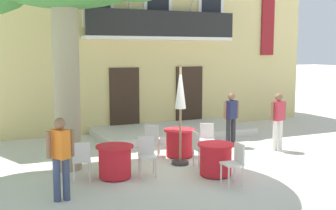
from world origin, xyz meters
The scene contains 16 objects.
ground_plane centered at (0.00, 0.00, 0.00)m, with size 120.00×120.00×0.00m, color beige.
building_facade centered at (0.85, 6.99, 3.75)m, with size 13.00×5.09×7.50m.
entrance_step_platform centered at (0.85, 3.67, 0.12)m, with size 5.25×2.67×0.25m, color silver.
cafe_table_near_tree centered at (-0.23, -1.12, 0.39)m, with size 0.86×0.86×0.76m.
cafe_chair_near_tree_0 centered at (-0.25, -0.36, 0.53)m, with size 0.43×0.43×0.91m.
cafe_chair_near_tree_1 centered at (-0.19, -1.87, 0.53)m, with size 0.42×0.42×0.91m.
cafe_table_middle centered at (-2.44, -0.35, 0.39)m, with size 0.86×0.86×0.76m.
cafe_chair_middle_0 centered at (-1.69, -0.45, 0.53)m, with size 0.48×0.48×0.91m.
cafe_chair_middle_1 centered at (-3.19, -0.30, 0.53)m, with size 0.46×0.46×0.91m.
cafe_table_front centered at (-0.23, 0.83, 0.39)m, with size 0.86×0.86×0.76m.
cafe_chair_front_0 centered at (0.47, 0.55, 0.53)m, with size 0.54×0.54×0.91m.
cafe_chair_front_1 centered at (-0.93, 1.12, 0.53)m, with size 0.54×0.54×0.91m.
cafe_umbrella centered at (-0.56, 0.10, 1.67)m, with size 0.44×0.44×2.55m.
pedestrian_near_entrance centered at (2.73, 0.37, 0.95)m, with size 0.53×0.30×1.68m.
pedestrian_mid_plaza centered at (-3.82, -1.35, 0.92)m, with size 0.53×0.40×1.64m.
pedestrian_by_tree centered at (1.78, 1.40, 0.92)m, with size 0.53×0.33×1.63m.
Camera 1 is at (-5.15, -9.43, 2.90)m, focal length 45.16 mm.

